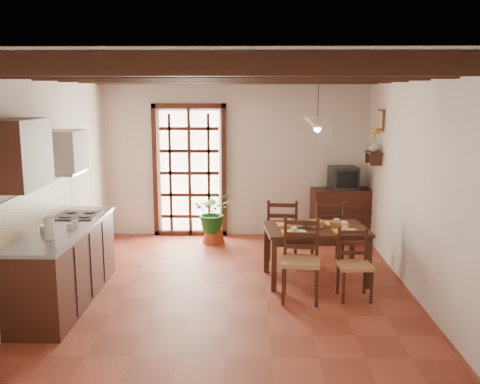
{
  "coord_description": "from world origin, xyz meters",
  "views": [
    {
      "loc": [
        0.22,
        -6.62,
        2.46
      ],
      "look_at": [
        0.1,
        0.4,
        1.15
      ],
      "focal_mm": 40.0,
      "sensor_mm": 36.0,
      "label": 1
    }
  ],
  "objects_px": {
    "dining_table": "(316,234)",
    "chair_near_left": "(300,275)",
    "chair_near_right": "(354,277)",
    "kitchen_counter": "(65,263)",
    "chair_far_left": "(282,244)",
    "pendant_lamp": "(318,123)",
    "chair_far_right": "(327,244)",
    "sideboard": "(342,214)",
    "potted_plant": "(213,209)",
    "crt_tv": "(343,178)"
  },
  "relations": [
    {
      "from": "kitchen_counter",
      "to": "sideboard",
      "type": "relative_size",
      "value": 2.2
    },
    {
      "from": "kitchen_counter",
      "to": "crt_tv",
      "type": "height_order",
      "value": "kitchen_counter"
    },
    {
      "from": "chair_near_left",
      "to": "crt_tv",
      "type": "xyz_separation_m",
      "value": [
        0.96,
        2.73,
        0.75
      ]
    },
    {
      "from": "chair_near_right",
      "to": "chair_far_left",
      "type": "xyz_separation_m",
      "value": [
        -0.79,
        1.28,
        0.04
      ]
    },
    {
      "from": "sideboard",
      "to": "crt_tv",
      "type": "bearing_deg",
      "value": -94.81
    },
    {
      "from": "dining_table",
      "to": "chair_far_left",
      "type": "distance_m",
      "value": 0.82
    },
    {
      "from": "chair_near_right",
      "to": "potted_plant",
      "type": "bearing_deg",
      "value": 125.23
    },
    {
      "from": "kitchen_counter",
      "to": "dining_table",
      "type": "height_order",
      "value": "kitchen_counter"
    },
    {
      "from": "chair_far_left",
      "to": "crt_tv",
      "type": "relative_size",
      "value": 1.99
    },
    {
      "from": "dining_table",
      "to": "chair_near_right",
      "type": "relative_size",
      "value": 1.66
    },
    {
      "from": "chair_near_left",
      "to": "chair_near_right",
      "type": "distance_m",
      "value": 0.66
    },
    {
      "from": "chair_near_right",
      "to": "sideboard",
      "type": "xyz_separation_m",
      "value": [
        0.3,
        2.67,
        0.17
      ]
    },
    {
      "from": "chair_near_right",
      "to": "pendant_lamp",
      "type": "distance_m",
      "value": 2.0
    },
    {
      "from": "chair_far_right",
      "to": "crt_tv",
      "type": "relative_size",
      "value": 1.92
    },
    {
      "from": "chair_near_left",
      "to": "chair_far_left",
      "type": "bearing_deg",
      "value": 102.33
    },
    {
      "from": "sideboard",
      "to": "crt_tv",
      "type": "xyz_separation_m",
      "value": [
        0.0,
        -0.01,
        0.62
      ]
    },
    {
      "from": "kitchen_counter",
      "to": "dining_table",
      "type": "relative_size",
      "value": 1.61
    },
    {
      "from": "kitchen_counter",
      "to": "pendant_lamp",
      "type": "distance_m",
      "value": 3.56
    },
    {
      "from": "chair_far_right",
      "to": "pendant_lamp",
      "type": "distance_m",
      "value": 1.9
    },
    {
      "from": "dining_table",
      "to": "chair_far_left",
      "type": "bearing_deg",
      "value": 116.29
    },
    {
      "from": "kitchen_counter",
      "to": "potted_plant",
      "type": "distance_m",
      "value": 3.0
    },
    {
      "from": "kitchen_counter",
      "to": "potted_plant",
      "type": "height_order",
      "value": "potted_plant"
    },
    {
      "from": "dining_table",
      "to": "chair_far_right",
      "type": "bearing_deg",
      "value": 63.94
    },
    {
      "from": "chair_near_right",
      "to": "crt_tv",
      "type": "height_order",
      "value": "crt_tv"
    },
    {
      "from": "chair_far_right",
      "to": "pendant_lamp",
      "type": "xyz_separation_m",
      "value": [
        -0.26,
        -0.6,
        1.78
      ]
    },
    {
      "from": "chair_near_left",
      "to": "chair_far_right",
      "type": "xyz_separation_m",
      "value": [
        0.52,
        1.41,
        -0.01
      ]
    },
    {
      "from": "chair_far_left",
      "to": "potted_plant",
      "type": "bearing_deg",
      "value": -41.67
    },
    {
      "from": "kitchen_counter",
      "to": "sideboard",
      "type": "distance_m",
      "value": 4.7
    },
    {
      "from": "crt_tv",
      "to": "pendant_lamp",
      "type": "xyz_separation_m",
      "value": [
        -0.7,
        -1.92,
        1.02
      ]
    },
    {
      "from": "crt_tv",
      "to": "sideboard",
      "type": "bearing_deg",
      "value": 81.22
    },
    {
      "from": "kitchen_counter",
      "to": "chair_near_right",
      "type": "bearing_deg",
      "value": 2.61
    },
    {
      "from": "pendant_lamp",
      "to": "sideboard",
      "type": "bearing_deg",
      "value": 70.12
    },
    {
      "from": "kitchen_counter",
      "to": "chair_near_left",
      "type": "bearing_deg",
      "value": 1.93
    },
    {
      "from": "sideboard",
      "to": "crt_tv",
      "type": "relative_size",
      "value": 2.07
    },
    {
      "from": "dining_table",
      "to": "chair_near_left",
      "type": "bearing_deg",
      "value": -115.88
    },
    {
      "from": "dining_table",
      "to": "potted_plant",
      "type": "relative_size",
      "value": 0.78
    },
    {
      "from": "dining_table",
      "to": "chair_far_left",
      "type": "height_order",
      "value": "chair_far_left"
    },
    {
      "from": "potted_plant",
      "to": "chair_far_left",
      "type": "bearing_deg",
      "value": -46.17
    },
    {
      "from": "chair_far_left",
      "to": "pendant_lamp",
      "type": "relative_size",
      "value": 1.16
    },
    {
      "from": "chair_far_right",
      "to": "crt_tv",
      "type": "height_order",
      "value": "crt_tv"
    },
    {
      "from": "potted_plant",
      "to": "kitchen_counter",
      "type": "bearing_deg",
      "value": -121.95
    },
    {
      "from": "chair_near_left",
      "to": "potted_plant",
      "type": "xyz_separation_m",
      "value": [
        -1.21,
        2.45,
        0.26
      ]
    },
    {
      "from": "kitchen_counter",
      "to": "chair_near_left",
      "type": "xyz_separation_m",
      "value": [
        2.79,
        0.09,
        -0.17
      ]
    },
    {
      "from": "kitchen_counter",
      "to": "chair_near_left",
      "type": "height_order",
      "value": "kitchen_counter"
    },
    {
      "from": "chair_far_right",
      "to": "sideboard",
      "type": "height_order",
      "value": "chair_far_right"
    },
    {
      "from": "kitchen_counter",
      "to": "crt_tv",
      "type": "xyz_separation_m",
      "value": [
        3.75,
        2.82,
        0.58
      ]
    },
    {
      "from": "chair_near_right",
      "to": "kitchen_counter",
      "type": "bearing_deg",
      "value": 179.93
    },
    {
      "from": "chair_far_right",
      "to": "sideboard",
      "type": "distance_m",
      "value": 1.4
    },
    {
      "from": "chair_near_right",
      "to": "chair_far_left",
      "type": "bearing_deg",
      "value": 119.15
    },
    {
      "from": "crt_tv",
      "to": "potted_plant",
      "type": "relative_size",
      "value": 0.27
    }
  ]
}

